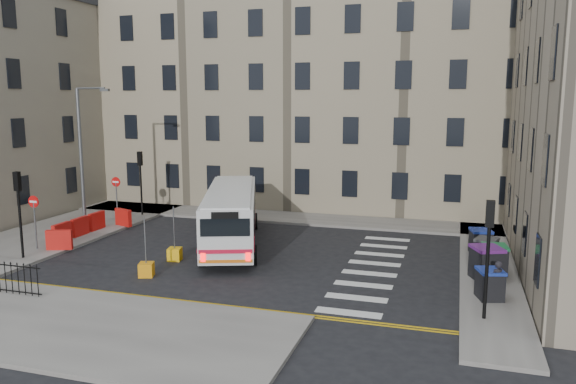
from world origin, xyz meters
The scene contains 22 objects.
ground centered at (0.00, 0.00, 0.00)m, with size 120.00×120.00×0.00m, color black.
pavement_north centered at (-6.00, 8.60, 0.07)m, with size 36.00×3.20×0.15m, color slate.
pavement_east centered at (9.00, 4.00, 0.07)m, with size 2.40×26.00×0.15m, color slate.
pavement_west centered at (-14.00, 1.00, 0.07)m, with size 6.00×22.00×0.15m, color slate.
pavement_sw centered at (-7.00, -10.00, 0.07)m, with size 20.00×6.00×0.15m, color slate.
terrace_north centered at (-7.00, 15.50, 8.62)m, with size 38.30×10.80×17.20m.
traffic_light_east centered at (8.60, -5.50, 2.87)m, with size 0.28×0.22×4.10m.
traffic_light_nw centered at (-12.00, 6.50, 2.87)m, with size 0.28×0.22×4.10m.
traffic_light_sw centered at (-12.00, -4.00, 2.87)m, with size 0.28×0.22×4.10m.
streetlamp centered at (-13.00, 2.00, 4.34)m, with size 0.50×0.22×8.14m.
no_entry_north centered at (-12.50, 4.50, 2.08)m, with size 0.60×0.08×3.00m.
no_entry_south centered at (-12.50, -2.50, 2.08)m, with size 0.60×0.08×3.00m.
roadworks_barriers centered at (-11.84, 0.50, 0.65)m, with size 1.66×6.26×1.00m.
bus centered at (-3.67, 1.57, 1.67)m, with size 5.87×10.77×2.89m.
wheelie_bin_a centered at (8.85, -3.41, 0.72)m, with size 1.14×1.23×1.13m.
wheelie_bin_b centered at (8.82, -1.04, 0.85)m, with size 1.50×1.59×1.39m.
wheelie_bin_c centered at (9.19, -0.06, 0.78)m, with size 1.13×1.25×1.25m.
wheelie_bin_d centered at (8.91, 1.40, 0.74)m, with size 1.19×1.29×1.17m.
wheelie_bin_e centered at (8.72, 3.04, 0.76)m, with size 1.16×1.27×1.20m.
pedestrian centered at (9.07, -3.64, 0.92)m, with size 0.56×0.37×1.54m, color black.
bollard_yellow centered at (-5.15, -1.86, 0.30)m, with size 0.60×0.60×0.60m, color #F6B20D.
bollard_chevron centered at (-5.14, -4.41, 0.30)m, with size 0.60×0.60×0.60m, color orange.
Camera 1 is at (7.50, -24.89, 7.56)m, focal length 35.00 mm.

